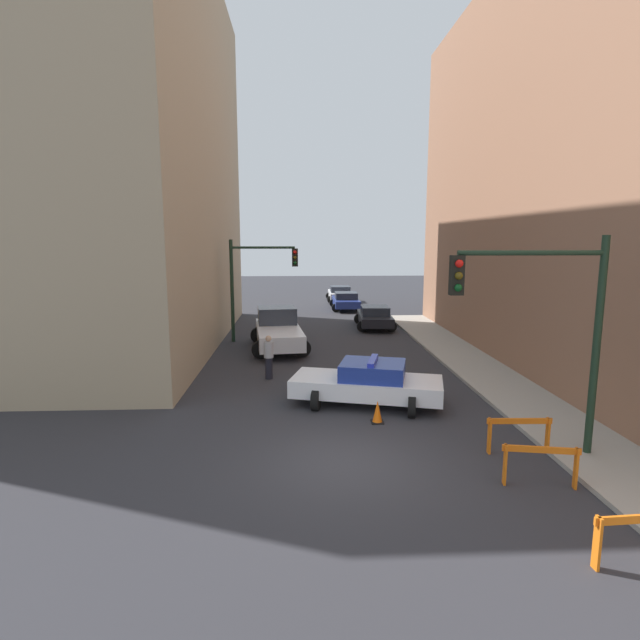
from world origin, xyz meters
The scene contains 15 objects.
ground_plane centered at (0.00, 0.00, 0.00)m, with size 120.00×120.00×0.00m, color #2D2D33.
sidewalk_right centered at (6.20, 0.00, 0.06)m, with size 2.40×44.00×0.12m.
building_corner_left centered at (-12.00, 14.00, 9.14)m, with size 14.00×20.00×18.27m.
traffic_light_near centered at (4.73, 0.05, 3.53)m, with size 3.64×0.35×5.20m.
traffic_light_far centered at (-3.30, 14.29, 3.40)m, with size 3.44×0.35×5.20m.
police_car centered at (1.12, 4.12, 0.72)m, with size 5.02×3.08×1.52m.
white_truck centered at (-2.02, 12.58, 0.91)m, with size 3.01×5.58×1.90m.
parked_car_near centered at (3.48, 17.96, 0.67)m, with size 2.42×4.39×1.31m.
parked_car_mid centered at (2.53, 25.75, 0.67)m, with size 2.29×4.31×1.31m.
parked_car_far centered at (2.51, 30.67, 0.67)m, with size 2.31×4.32×1.31m.
pedestrian_crossing centered at (-2.19, 7.29, 0.86)m, with size 0.51×0.51×1.66m.
barrier_front centered at (4.35, -3.99, 0.62)m, with size 1.60×0.25×0.90m.
barrier_mid centered at (4.03, -1.34, 0.62)m, with size 1.58×0.42×0.90m.
barrier_back centered at (4.31, 0.33, 0.62)m, with size 1.60×0.21×0.90m.
traffic_cone centered at (1.17, 2.55, 0.32)m, with size 0.36×0.36×0.66m.
Camera 1 is at (-1.11, -11.06, 5.23)m, focal length 28.00 mm.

